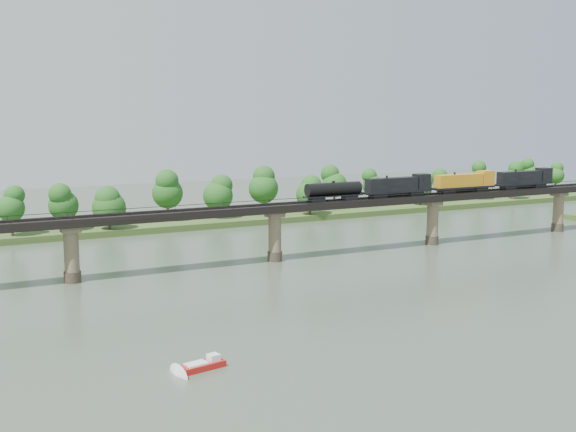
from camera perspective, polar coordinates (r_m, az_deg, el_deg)
name	(u,v)px	position (r m, az deg, el deg)	size (l,w,h in m)	color
ground	(356,294)	(120.72, 5.38, -6.13)	(400.00, 400.00, 0.00)	#374435
far_bank	(183,221)	(195.98, -8.26, -0.41)	(300.00, 24.00, 1.60)	#324B1E
bridge	(275,234)	(145.11, -1.05, -1.46)	(236.00, 30.00, 11.50)	#473A2D
bridge_superstructure	(275,203)	(144.18, -1.06, 1.02)	(220.00, 4.90, 0.75)	black
far_treeline	(158,195)	(188.16, -10.21, 1.66)	(289.06, 17.54, 13.60)	#382619
freight_train	(443,184)	(167.27, 12.11, 2.51)	(69.10, 2.69, 4.76)	black
motorboat	(203,365)	(86.66, -6.71, -11.59)	(5.63, 2.90, 1.50)	#B31714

